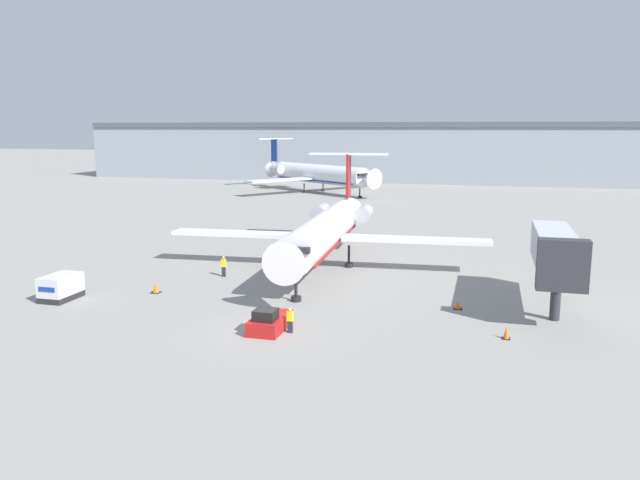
{
  "coord_description": "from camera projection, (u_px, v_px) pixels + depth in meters",
  "views": [
    {
      "loc": [
        13.75,
        -36.92,
        13.23
      ],
      "look_at": [
        0.0,
        13.88,
        3.74
      ],
      "focal_mm": 35.0,
      "sensor_mm": 36.0,
      "label": 1
    }
  ],
  "objects": [
    {
      "name": "airplane_main",
      "position": [
        326.0,
        229.0,
        58.95
      ],
      "size": [
        30.75,
        30.08,
        10.4
      ],
      "color": "white",
      "rests_on": "ground"
    },
    {
      "name": "traffic_cone_mid",
      "position": [
        506.0,
        333.0,
        39.58
      ],
      "size": [
        0.53,
        0.53,
        0.84
      ],
      "color": "black",
      "rests_on": "ground"
    },
    {
      "name": "pushback_tug",
      "position": [
        270.0,
        321.0,
        41.25
      ],
      "size": [
        2.02,
        3.94,
        1.64
      ],
      "color": "#B21919",
      "rests_on": "ground"
    },
    {
      "name": "ground_plane",
      "position": [
        265.0,
        332.0,
        40.96
      ],
      "size": [
        600.0,
        600.0,
        0.0
      ],
      "primitive_type": "plane",
      "color": "gray"
    },
    {
      "name": "traffic_cone_left",
      "position": [
        156.0,
        288.0,
        50.63
      ],
      "size": [
        0.72,
        0.72,
        0.77
      ],
      "color": "black",
      "rests_on": "ground"
    },
    {
      "name": "terminal_building",
      "position": [
        432.0,
        152.0,
        153.65
      ],
      "size": [
        180.0,
        16.8,
        14.57
      ],
      "color": "#8C939E",
      "rests_on": "ground"
    },
    {
      "name": "worker_by_wing",
      "position": [
        224.0,
        266.0,
        56.05
      ],
      "size": [
        0.4,
        0.26,
        1.87
      ],
      "color": "#232838",
      "rests_on": "ground"
    },
    {
      "name": "worker_near_tug",
      "position": [
        290.0,
        320.0,
        40.68
      ],
      "size": [
        0.4,
        0.24,
        1.66
      ],
      "color": "#232838",
      "rests_on": "ground"
    },
    {
      "name": "jet_bridge",
      "position": [
        555.0,
        251.0,
        44.91
      ],
      "size": [
        3.2,
        11.85,
        6.19
      ],
      "color": "#2D2D33",
      "rests_on": "ground"
    },
    {
      "name": "airplane_parked_far_left",
      "position": [
        317.0,
        174.0,
        128.83
      ],
      "size": [
        31.04,
        28.2,
        10.91
      ],
      "color": "silver",
      "rests_on": "ground"
    },
    {
      "name": "traffic_cone_right",
      "position": [
        458.0,
        305.0,
        46.11
      ],
      "size": [
        0.63,
        0.63,
        0.66
      ],
      "color": "black",
      "rests_on": "ground"
    },
    {
      "name": "luggage_cart",
      "position": [
        61.0,
        287.0,
        48.58
      ],
      "size": [
        2.02,
        3.25,
        1.95
      ],
      "color": "#232326",
      "rests_on": "ground"
    }
  ]
}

